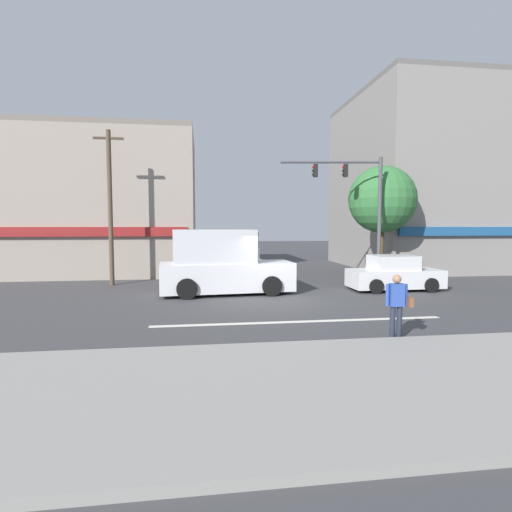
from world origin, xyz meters
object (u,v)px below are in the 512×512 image
object	(u,v)px
box_truck_crossing_center	(222,265)
pedestrian_foreground_with_bag	(397,303)
sedan_approaching_near	(244,261)
sedan_crossing_leftbound	(394,274)
utility_pole_near_left	(110,205)
street_tree	(382,200)
traffic_light_mast	(360,200)

from	to	relation	value
box_truck_crossing_center	pedestrian_foreground_with_bag	world-z (taller)	box_truck_crossing_center
sedan_approaching_near	sedan_crossing_leftbound	bearing A→B (deg)	-51.53
utility_pole_near_left	pedestrian_foreground_with_bag	distance (m)	14.50
box_truck_crossing_center	utility_pole_near_left	bearing A→B (deg)	148.17
street_tree	utility_pole_near_left	world-z (taller)	utility_pole_near_left
sedan_crossing_leftbound	traffic_light_mast	bearing A→B (deg)	124.38
box_truck_crossing_center	pedestrian_foreground_with_bag	xyz separation A→B (m)	(4.08, -7.49, -0.30)
street_tree	utility_pole_near_left	size ratio (longest dim) A/B	0.81
utility_pole_near_left	pedestrian_foreground_with_bag	bearing A→B (deg)	-49.07
street_tree	pedestrian_foreground_with_bag	distance (m)	12.19
box_truck_crossing_center	sedan_crossing_leftbound	size ratio (longest dim) A/B	1.40
traffic_light_mast	box_truck_crossing_center	distance (m)	7.48
box_truck_crossing_center	sedan_approaching_near	world-z (taller)	box_truck_crossing_center
utility_pole_near_left	sedan_approaching_near	bearing A→B (deg)	31.92
street_tree	sedan_crossing_leftbound	bearing A→B (deg)	-105.10
sedan_approaching_near	street_tree	bearing A→B (deg)	-31.65
street_tree	utility_pole_near_left	distance (m)	13.92
sedan_approaching_near	pedestrian_foreground_with_bag	size ratio (longest dim) A/B	2.50
street_tree	traffic_light_mast	distance (m)	2.65
box_truck_crossing_center	sedan_approaching_near	size ratio (longest dim) A/B	1.37
sedan_crossing_leftbound	pedestrian_foreground_with_bag	xyz separation A→B (m)	(-3.71, -7.44, 0.24)
utility_pole_near_left	sedan_crossing_leftbound	bearing A→B (deg)	-14.19
street_tree	sedan_approaching_near	xyz separation A→B (m)	(-6.96, 4.29, -3.58)
sedan_approaching_near	pedestrian_foreground_with_bag	bearing A→B (deg)	-81.13
street_tree	pedestrian_foreground_with_bag	world-z (taller)	street_tree
street_tree	box_truck_crossing_center	distance (m)	9.78
utility_pole_near_left	sedan_approaching_near	world-z (taller)	utility_pole_near_left
utility_pole_near_left	sedan_approaching_near	size ratio (longest dim) A/B	1.79
street_tree	sedan_approaching_near	bearing A→B (deg)	148.35
pedestrian_foreground_with_bag	traffic_light_mast	bearing A→B (deg)	73.70
utility_pole_near_left	traffic_light_mast	size ratio (longest dim) A/B	1.21
traffic_light_mast	street_tree	bearing A→B (deg)	41.86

